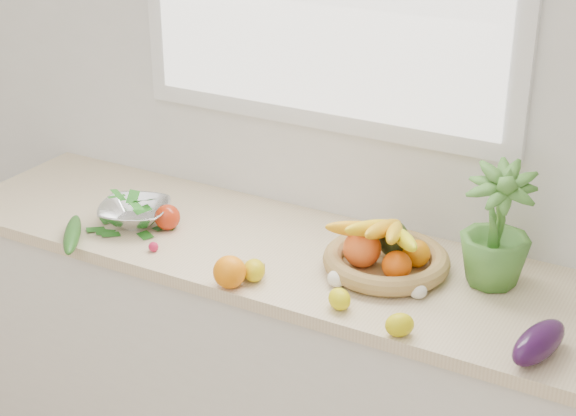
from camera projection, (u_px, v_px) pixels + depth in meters
The scene contains 18 objects.
back_wall at pixel (324, 81), 2.77m from camera, with size 4.50×0.02×2.70m, color white.
counter_cabinet at pixel (278, 373), 2.92m from camera, with size 2.20×0.58×0.86m, color silver.
countertop at pixel (277, 252), 2.73m from camera, with size 2.24×0.62×0.04m, color beige.
orange_loose at pixel (229, 272), 2.48m from camera, with size 0.09×0.09×0.09m, color orange.
lemon_a at pixel (254, 270), 2.52m from camera, with size 0.06×0.08×0.06m, color #D6BA0B.
lemon_b at pixel (400, 325), 2.25m from camera, with size 0.06×0.08×0.06m, color #D6C60B.
lemon_c at pixel (340, 299), 2.38m from camera, with size 0.06×0.07×0.06m, color yellow.
apple at pixel (167, 217), 2.81m from camera, with size 0.08×0.08×0.08m, color #B4290E.
ginger at pixel (245, 270), 2.55m from camera, with size 0.11×0.05×0.04m, color tan.
garlic_a at pixel (337, 278), 2.49m from camera, with size 0.06×0.06×0.05m, color white.
garlic_b at pixel (418, 291), 2.43m from camera, with size 0.05×0.05×0.04m, color beige.
garlic_c at pixel (372, 288), 2.45m from camera, with size 0.05×0.05×0.04m, color beige.
eggplant at pixel (539, 342), 2.16m from camera, with size 0.08×0.22×0.09m, color #2B0E34.
cucumber at pixel (72, 234), 2.74m from camera, with size 0.05×0.27×0.05m, color #215418.
radish at pixel (153, 247), 2.68m from camera, with size 0.03×0.03×0.03m, color #BE173C.
potted_herb at pixel (497, 225), 2.44m from camera, with size 0.20×0.20×0.36m, color #437C2D.
fruit_basket at pixel (385, 253), 2.56m from camera, with size 0.38×0.38×0.19m.
colander_with_spinach at pixel (134, 208), 2.83m from camera, with size 0.29×0.29×0.12m.
Camera 1 is at (1.21, -0.15, 2.15)m, focal length 55.00 mm.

